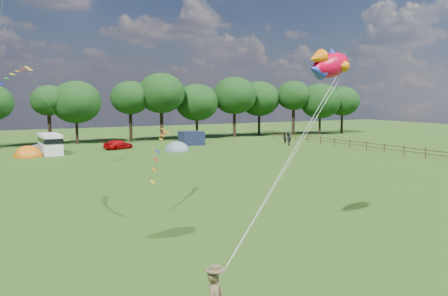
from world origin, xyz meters
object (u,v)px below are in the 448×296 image
tent_greyblue (177,151)px  car_c (118,145)px  tent_orange (28,157)px  fish_kite (328,65)px  walker_b (288,139)px  car_b (42,150)px  campervan_c (50,143)px  walker_a (284,138)px

tent_greyblue → car_c: bearing=136.7°
tent_orange → fish_kite: 42.65m
tent_orange → tent_greyblue: size_ratio=1.02×
fish_kite → walker_b: (24.33, 37.29, -7.44)m
car_b → fish_kite: bearing=-145.4°
car_c → tent_orange: size_ratio=1.13×
campervan_c → walker_a: campervan_c is taller
campervan_c → tent_orange: size_ratio=1.41×
car_b → walker_b: walker_b is taller
car_b → tent_greyblue: (15.46, -3.76, -0.58)m
car_b → car_c: car_b is taller
campervan_c → walker_a: bearing=-94.1°
car_c → walker_a: walker_a is taller
tent_greyblue → walker_a: (17.69, 2.14, 0.72)m
car_c → tent_orange: (-11.27, -3.09, -0.58)m
car_c → walker_b: (21.92, -6.67, 0.34)m
tent_greyblue → walker_a: bearing=6.9°
tent_orange → car_c: bearing=15.3°
walker_b → tent_greyblue: bearing=-23.7°
campervan_c → walker_b: bearing=-100.4°
car_b → fish_kite: (7.20, -42.22, 7.77)m
tent_greyblue → walker_a: 17.83m
campervan_c → car_b: bearing=97.7°
tent_orange → walker_a: size_ratio=2.37×
car_c → walker_a: (23.53, -3.36, 0.15)m
car_b → fish_kite: size_ratio=1.01×
walker_a → tent_orange: bearing=-18.9°
campervan_c → walker_b: (30.52, -5.08, -0.37)m
tent_greyblue → fish_kite: size_ratio=1.02×
car_c → car_b: bearing=76.7°
car_b → tent_orange: size_ratio=0.97×
car_b → campervan_c: 1.24m
campervan_c → car_c: bearing=-80.5°
fish_kite → walker_b: 45.14m
walker_a → walker_b: bearing=45.5°
tent_orange → walker_b: (33.19, -3.59, 0.91)m
car_b → car_c: (9.62, 1.74, -0.01)m
tent_orange → tent_greyblue: tent_orange is taller
walker_a → campervan_c: bearing=-21.6°
car_c → tent_greyblue: 8.05m
car_b → tent_greyblue: car_b is taller
tent_greyblue → tent_orange: bearing=172.0°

